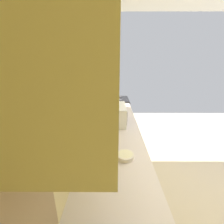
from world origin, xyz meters
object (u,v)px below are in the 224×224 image
at_px(microwave, 113,114).
at_px(oven_range, 114,117).
at_px(kettle, 119,107).
at_px(bowl, 125,156).

bearing_deg(microwave, oven_range, -1.49).
xyz_separation_m(microwave, kettle, (0.53, -0.12, -0.05)).
xyz_separation_m(oven_range, microwave, (-1.35, 0.04, 0.57)).
height_order(oven_range, bowl, oven_range).
bearing_deg(bowl, microwave, 8.18).
relative_size(bowl, kettle, 0.94).
bearing_deg(kettle, bowl, 180.00).
relative_size(oven_range, kettle, 6.03).
bearing_deg(kettle, microwave, 167.43).
height_order(bowl, kettle, kettle).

